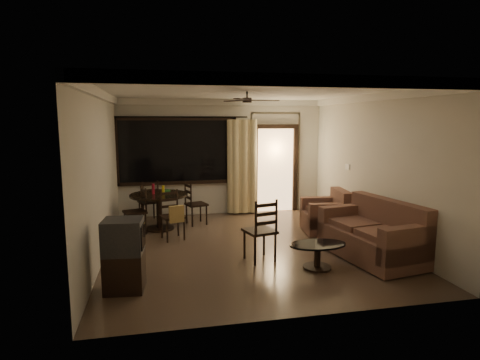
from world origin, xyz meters
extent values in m
plane|color=#7F6651|center=(0.00, 0.00, 0.00)|extent=(5.50, 5.50, 0.00)
plane|color=beige|center=(0.00, 2.75, 1.40)|extent=(5.00, 0.00, 5.00)
plane|color=beige|center=(0.00, -2.75, 1.40)|extent=(5.00, 0.00, 5.00)
plane|color=beige|center=(-2.50, 0.00, 1.40)|extent=(0.00, 5.50, 5.50)
plane|color=beige|center=(2.50, 0.00, 1.40)|extent=(0.00, 5.50, 5.50)
plane|color=white|center=(0.00, 0.00, 2.80)|extent=(5.50, 5.50, 0.00)
cube|color=black|center=(-1.10, 2.72, 1.57)|extent=(2.70, 0.04, 1.45)
cylinder|color=black|center=(-1.00, 2.63, 2.38)|extent=(3.20, 0.03, 0.03)
cube|color=#FFC684|center=(1.35, 2.71, 1.05)|extent=(0.91, 0.03, 2.08)
cube|color=white|center=(2.48, 1.05, 1.30)|extent=(0.02, 0.18, 0.12)
cylinder|color=black|center=(0.00, 0.00, 2.74)|extent=(0.03, 0.03, 0.12)
cylinder|color=black|center=(0.00, 0.00, 2.65)|extent=(0.16, 0.16, 0.08)
cylinder|color=black|center=(-1.56, 1.55, 0.74)|extent=(1.22, 1.22, 0.04)
cylinder|color=black|center=(-1.56, 1.55, 0.37)|extent=(0.12, 0.12, 0.71)
cylinder|color=black|center=(-1.56, 1.55, 0.02)|extent=(0.61, 0.61, 0.03)
cylinder|color=maroon|center=(-1.67, 1.57, 0.87)|extent=(0.06, 0.06, 0.22)
cylinder|color=gold|center=(-1.47, 1.52, 0.85)|extent=(0.06, 0.06, 0.18)
cube|color=#23752F|center=(-1.38, 1.73, 0.78)|extent=(0.14, 0.10, 0.05)
cube|color=black|center=(-2.05, 1.30, 0.45)|extent=(0.52, 0.52, 0.04)
cube|color=black|center=(-0.75, 1.80, 0.45)|extent=(0.52, 0.52, 0.04)
cube|color=black|center=(-1.31, 0.74, 0.45)|extent=(0.52, 0.52, 0.04)
cube|color=tan|center=(-1.24, 0.52, 0.55)|extent=(0.29, 0.16, 0.32)
cube|color=black|center=(-1.79, 2.30, 0.45)|extent=(0.52, 0.52, 0.04)
cube|color=black|center=(-2.05, -1.53, 0.26)|extent=(0.56, 0.51, 0.52)
cube|color=black|center=(-2.05, -1.53, 0.76)|extent=(0.56, 0.51, 0.47)
cube|color=black|center=(-1.79, -1.56, 0.76)|extent=(0.06, 0.37, 0.32)
cube|color=#4B2522|center=(1.90, -1.05, 0.25)|extent=(1.24, 1.92, 0.45)
cube|color=#4B2522|center=(2.25, -0.99, 0.62)|extent=(0.52, 1.80, 0.73)
cube|color=#4B2522|center=(2.03, -1.84, 0.47)|extent=(0.97, 0.36, 0.56)
cube|color=#4B2522|center=(1.76, -0.27, 0.47)|extent=(0.97, 0.36, 0.56)
cube|color=#4B2522|center=(1.84, -1.06, 0.50)|extent=(0.92, 1.66, 0.13)
cube|color=#4B2522|center=(1.79, 0.59, 0.22)|extent=(0.96, 0.96, 0.41)
cube|color=#4B2522|center=(2.12, 0.55, 0.56)|extent=(0.31, 0.88, 0.66)
cube|color=#4B2522|center=(1.75, 0.26, 0.43)|extent=(0.88, 0.29, 0.51)
cube|color=#4B2522|center=(1.84, 0.93, 0.43)|extent=(0.88, 0.29, 0.51)
cube|color=#4B2522|center=(1.74, 0.60, 0.46)|extent=(0.68, 0.73, 0.12)
ellipsoid|color=navy|center=(1.74, 0.60, 0.57)|extent=(0.36, 0.30, 0.11)
ellipsoid|color=black|center=(0.84, -1.30, 0.38)|extent=(0.91, 0.54, 0.03)
cylinder|color=black|center=(0.84, -1.30, 0.19)|extent=(0.10, 0.10, 0.36)
cylinder|color=black|center=(0.84, -1.30, 0.02)|extent=(0.44, 0.44, 0.03)
cube|color=black|center=(0.05, -0.76, 0.50)|extent=(0.56, 0.56, 0.04)
camera|label=1|loc=(-1.57, -6.95, 2.30)|focal=30.00mm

